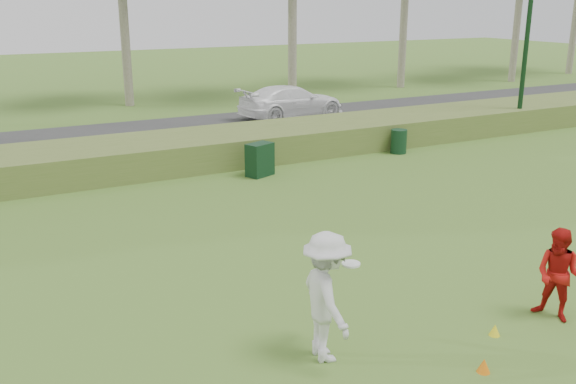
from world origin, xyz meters
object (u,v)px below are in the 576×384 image
cone_yellow (495,330)px  utility_cabinet (260,160)px  player_white (327,297)px  trash_bin (399,141)px  player_red (559,275)px  cone_orange (484,365)px  car_right (291,102)px

cone_yellow → utility_cabinet: (0.82, 10.25, 0.39)m
player_white → trash_bin: bearing=-33.1°
player_white → player_red: player_white is taller
player_red → trash_bin: (4.97, 10.72, -0.37)m
player_white → cone_yellow: size_ratio=10.21×
cone_orange → car_right: size_ratio=0.04×
player_white → car_right: size_ratio=0.40×
player_red → cone_yellow: size_ratio=8.19×
utility_cabinet → car_right: bearing=34.5°
cone_orange → cone_yellow: cone_orange is taller
car_right → player_red: bearing=161.0°
cone_orange → utility_cabinet: 11.08m
utility_cabinet → player_white: bearing=-131.8°
player_white → cone_yellow: 2.88m
cone_orange → trash_bin: trash_bin is taller
cone_orange → car_right: (6.99, 18.84, 0.65)m
cone_orange → cone_yellow: bearing=37.5°
trash_bin → player_white: bearing=-131.7°
player_red → cone_orange: bearing=-92.4°
cone_yellow → cone_orange: bearing=-142.5°
utility_cabinet → trash_bin: (5.42, 0.44, -0.09)m
cone_yellow → trash_bin: bearing=59.7°
player_white → player_red: (3.92, -0.73, -0.19)m
player_white → cone_yellow: (2.66, -0.69, -0.87)m
cone_orange → trash_bin: (7.13, 11.37, 0.30)m
cone_yellow → utility_cabinet: bearing=85.4°
player_white → trash_bin: 13.39m
player_white → cone_orange: bearing=-119.6°
player_white → cone_orange: (1.76, -1.38, -0.86)m
cone_yellow → trash_bin: (6.24, 10.69, 0.31)m
player_red → cone_orange: 2.36m
utility_cabinet → trash_bin: 5.44m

